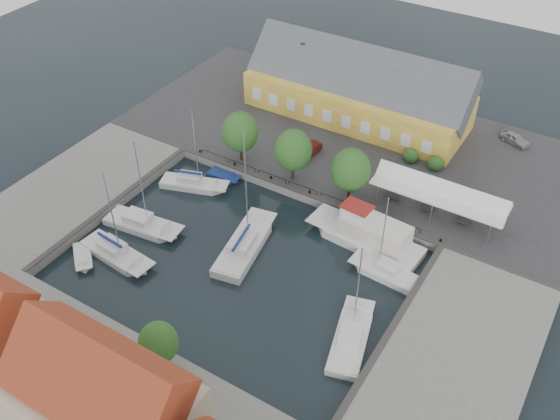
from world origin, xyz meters
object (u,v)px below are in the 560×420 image
(east_boat_c, at_px, (351,340))
(west_boat_d, at_px, (116,254))
(warehouse, at_px, (354,90))
(tent_canopy, at_px, (439,194))
(center_sailboat, at_px, (244,247))
(east_boat_a, at_px, (385,273))
(launch_sw, at_px, (83,258))
(launch_nw, at_px, (223,177))
(trawler, at_px, (369,237))
(west_boat_c, at_px, (142,225))
(car_red, at_px, (308,151))
(west_boat_a, at_px, (193,185))
(car_silver, at_px, (515,139))

(east_boat_c, bearing_deg, west_boat_d, -173.79)
(warehouse, distance_m, tent_canopy, 21.63)
(center_sailboat, relative_size, east_boat_a, 1.42)
(center_sailboat, bearing_deg, west_boat_d, -143.95)
(warehouse, distance_m, launch_sw, 39.32)
(launch_nw, bearing_deg, tent_canopy, 12.83)
(trawler, bearing_deg, center_sailboat, -144.89)
(center_sailboat, distance_m, west_boat_c, 11.44)
(tent_canopy, distance_m, center_sailboat, 20.71)
(warehouse, xyz_separation_m, car_red, (-0.19, -11.60, -2.73))
(west_boat_a, relative_size, launch_sw, 2.46)
(tent_canopy, bearing_deg, east_boat_c, -91.19)
(warehouse, xyz_separation_m, west_boat_d, (-8.49, -35.54, -4.16))
(tent_canopy, xyz_separation_m, launch_nw, (-23.61, -5.38, -3.59))
(west_boat_d, bearing_deg, launch_nw, 84.83)
(car_red, distance_m, east_boat_a, 19.92)
(tent_canopy, bearing_deg, east_boat_a, -96.80)
(car_silver, distance_m, west_boat_d, 48.70)
(tent_canopy, relative_size, launch_nw, 3.40)
(east_boat_a, distance_m, west_boat_d, 26.56)
(trawler, bearing_deg, west_boat_d, -144.42)
(warehouse, distance_m, car_red, 11.92)
(west_boat_c, height_order, launch_nw, west_boat_c)
(car_silver, relative_size, car_red, 0.89)
(center_sailboat, distance_m, east_boat_a, 14.15)
(east_boat_c, bearing_deg, center_sailboat, 161.38)
(west_boat_d, height_order, launch_nw, west_boat_d)
(east_boat_a, height_order, launch_nw, east_boat_a)
(tent_canopy, height_order, west_boat_d, west_boat_d)
(trawler, distance_m, launch_nw, 19.26)
(warehouse, relative_size, car_red, 6.78)
(west_boat_a, bearing_deg, east_boat_c, -22.41)
(tent_canopy, relative_size, east_boat_a, 1.42)
(car_silver, height_order, west_boat_a, west_boat_a)
(west_boat_a, xyz_separation_m, west_boat_d, (0.47, -13.07, -0.00))
(trawler, height_order, east_boat_a, east_boat_a)
(west_boat_c, bearing_deg, car_red, 64.74)
(center_sailboat, height_order, launch_nw, center_sailboat)
(car_silver, relative_size, trawler, 0.30)
(west_boat_d, bearing_deg, west_boat_c, 99.11)
(warehouse, xyz_separation_m, trawler, (12.16, -20.76, -3.41))
(west_boat_c, bearing_deg, launch_nw, 79.07)
(warehouse, xyz_separation_m, tent_canopy, (16.60, -13.86, -0.74))
(car_red, height_order, west_boat_d, west_boat_d)
(warehouse, xyz_separation_m, east_boat_a, (15.40, -23.93, -4.17))
(warehouse, xyz_separation_m, center_sailboat, (1.84, -28.01, -4.07))
(car_silver, height_order, trawler, trawler)
(car_red, bearing_deg, west_boat_c, -109.51)
(car_silver, bearing_deg, trawler, -174.71)
(tent_canopy, distance_m, west_boat_d, 33.33)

